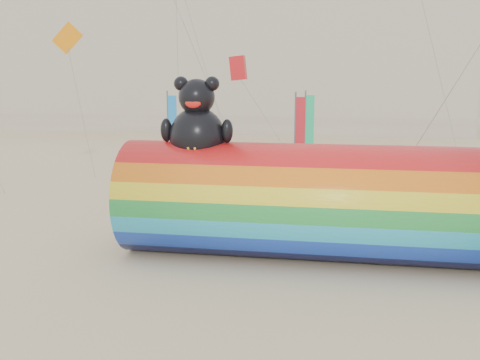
# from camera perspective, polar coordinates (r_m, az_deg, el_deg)

# --- Properties ---
(ground) EXTENTS (160.00, 160.00, 0.00)m
(ground) POSITION_cam_1_polar(r_m,az_deg,el_deg) (18.75, -2.31, -8.04)
(ground) COLOR #CCB58C
(ground) RESTS_ON ground
(hotel_building) EXTENTS (60.40, 15.40, 20.60)m
(hotel_building) POSITION_cam_1_polar(r_m,az_deg,el_deg) (65.33, -4.34, 14.68)
(hotel_building) COLOR #B7AD99
(hotel_building) RESTS_ON ground
(windsock_assembly) EXTENTS (13.47, 4.10, 6.21)m
(windsock_assembly) POSITION_cam_1_polar(r_m,az_deg,el_deg) (18.17, 8.58, -2.02)
(windsock_assembly) COLOR red
(windsock_assembly) RESTS_ON ground
(festival_banners) EXTENTS (9.32, 3.38, 5.20)m
(festival_banners) POSITION_cam_1_polar(r_m,az_deg,el_deg) (34.11, 2.04, 5.16)
(festival_banners) COLOR #59595E
(festival_banners) RESTS_ON ground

